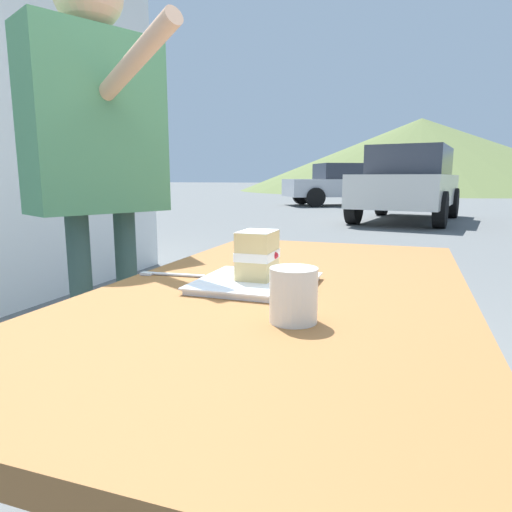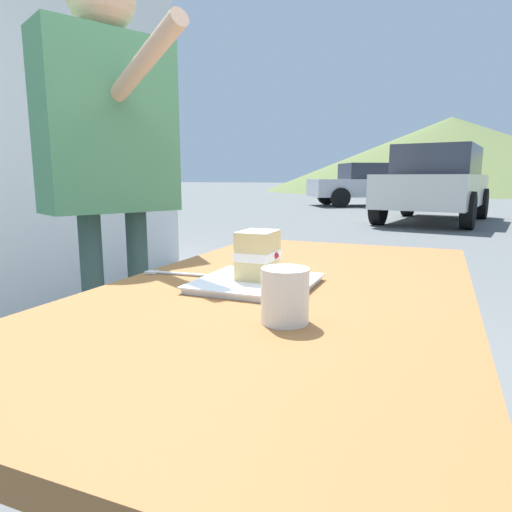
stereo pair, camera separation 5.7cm
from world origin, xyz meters
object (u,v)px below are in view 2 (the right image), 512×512
(patio_table, at_px, (288,325))
(dessert_plate, at_px, (256,283))
(parked_car_near, at_px, (436,182))
(parked_car_far, at_px, (372,184))
(cake_slice, at_px, (258,255))
(diner_person, at_px, (109,133))
(coffee_cup, at_px, (285,295))
(dessert_fork, at_px, (171,274))

(patio_table, xyz_separation_m, dessert_plate, (0.04, -0.06, 0.10))
(parked_car_near, xyz_separation_m, parked_car_far, (-5.15, -2.05, -0.09))
(cake_slice, height_order, diner_person, diner_person)
(diner_person, bearing_deg, dessert_plate, 63.73)
(cake_slice, relative_size, parked_car_near, 0.03)
(dessert_plate, relative_size, parked_car_far, 0.06)
(patio_table, height_order, dessert_plate, dessert_plate)
(diner_person, distance_m, parked_car_far, 14.35)
(patio_table, relative_size, parked_car_near, 0.35)
(patio_table, xyz_separation_m, parked_car_far, (-14.59, -1.87, 0.14))
(patio_table, bearing_deg, cake_slice, -73.56)
(patio_table, xyz_separation_m, parked_car_near, (-9.43, 0.18, 0.24))
(dessert_plate, distance_m, coffee_cup, 0.26)
(dessert_plate, xyz_separation_m, parked_car_near, (-9.47, 0.24, 0.14))
(patio_table, distance_m, dessert_fork, 0.32)
(coffee_cup, relative_size, parked_car_near, 0.02)
(dessert_plate, bearing_deg, dessert_fork, -97.18)
(patio_table, relative_size, diner_person, 0.89)
(dessert_plate, bearing_deg, patio_table, 120.66)
(patio_table, height_order, parked_car_far, parked_car_far)
(cake_slice, xyz_separation_m, parked_car_far, (-14.61, -1.80, -0.02))
(dessert_plate, height_order, coffee_cup, coffee_cup)
(dessert_plate, xyz_separation_m, coffee_cup, (0.22, 0.14, 0.04))
(patio_table, relative_size, coffee_cup, 15.22)
(patio_table, height_order, dessert_fork, dessert_fork)
(diner_person, xyz_separation_m, parked_car_far, (-14.30, -1.14, -0.34))
(diner_person, relative_size, parked_car_near, 0.39)
(parked_car_near, bearing_deg, cake_slice, -1.49)
(dessert_plate, relative_size, coffee_cup, 2.72)
(dessert_fork, xyz_separation_m, diner_person, (-0.30, -0.42, 0.39))
(cake_slice, distance_m, parked_car_far, 14.72)
(patio_table, bearing_deg, parked_car_far, -172.71)
(dessert_plate, xyz_separation_m, cake_slice, (-0.02, -0.00, 0.06))
(cake_slice, bearing_deg, dessert_fork, -92.98)
(dessert_fork, distance_m, parked_car_near, 9.45)
(dessert_fork, bearing_deg, patio_table, 91.32)
(dessert_fork, bearing_deg, coffee_cup, 57.21)
(patio_table, bearing_deg, parked_car_near, 178.92)
(coffee_cup, bearing_deg, parked_car_far, -172.53)
(cake_slice, bearing_deg, parked_car_far, -172.97)
(patio_table, height_order, diner_person, diner_person)
(dessert_fork, relative_size, parked_car_near, 0.04)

